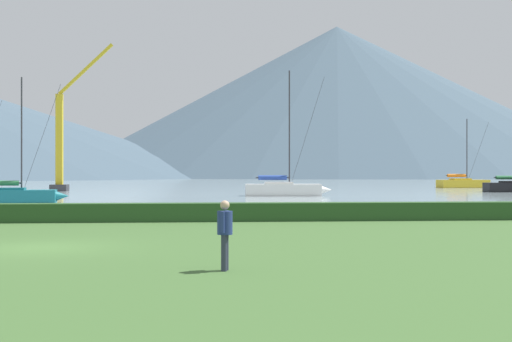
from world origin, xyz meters
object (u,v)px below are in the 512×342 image
Objects in this scene: sailboat_slip_7 at (16,195)px; dock_crane at (62,146)px; person_standing_walker at (225,229)px; sailboat_slip_6 at (464,183)px; sailboat_slip_5 at (284,189)px.

dock_crane reaches higher than sailboat_slip_7.
person_standing_walker is 0.09× the size of dock_crane.
sailboat_slip_7 is at bearing 125.63° from person_standing_walker.
sailboat_slip_7 is (-52.76, -45.16, -0.12)m from sailboat_slip_6.
sailboat_slip_5 is 1.20× the size of sailboat_slip_6.
sailboat_slip_6 is at bearing 79.44° from person_standing_walker.
sailboat_slip_6 is 90.80m from person_standing_walker.
dock_crane is at bearing -172.29° from sailboat_slip_6.
sailboat_slip_5 reaches higher than sailboat_slip_6.
person_standing_walker is at bearing -75.99° from dock_crane.
person_standing_walker is at bearing -96.37° from sailboat_slip_5.
sailboat_slip_7 is 5.76× the size of person_standing_walker.
sailboat_slip_6 is at bearing 34.06° from sailboat_slip_7.
sailboat_slip_5 reaches higher than sailboat_slip_7.
sailboat_slip_5 is 31.20m from dock_crane.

